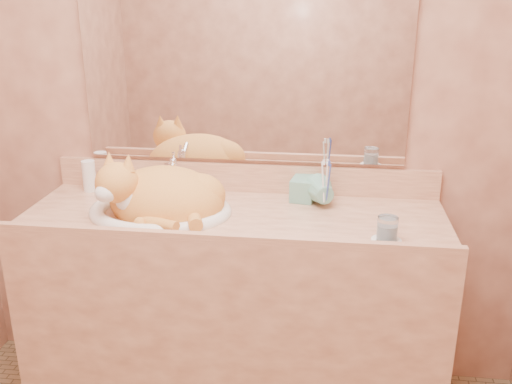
# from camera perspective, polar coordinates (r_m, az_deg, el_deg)

# --- Properties ---
(wall_back) EXTENTS (2.40, 0.02, 2.50)m
(wall_back) POSITION_cam_1_polar(r_m,az_deg,el_deg) (2.32, -1.24, 9.56)
(wall_back) COLOR brown
(wall_back) RESTS_ON ground
(vanity_counter) EXTENTS (1.60, 0.55, 0.85)m
(vanity_counter) POSITION_cam_1_polar(r_m,az_deg,el_deg) (2.35, -2.11, -11.86)
(vanity_counter) COLOR #A16548
(vanity_counter) RESTS_ON floor
(mirror) EXTENTS (1.30, 0.02, 0.80)m
(mirror) POSITION_cam_1_polar(r_m,az_deg,el_deg) (2.29, -1.32, 12.97)
(mirror) COLOR white
(mirror) RESTS_ON wall_back
(sink_basin) EXTENTS (0.55, 0.47, 0.17)m
(sink_basin) POSITION_cam_1_polar(r_m,az_deg,el_deg) (2.18, -9.63, 0.01)
(sink_basin) COLOR white
(sink_basin) RESTS_ON vanity_counter
(faucet) EXTENTS (0.05, 0.12, 0.17)m
(faucet) POSITION_cam_1_polar(r_m,az_deg,el_deg) (2.37, -8.22, 1.67)
(faucet) COLOR white
(faucet) RESTS_ON vanity_counter
(cat) EXTENTS (0.53, 0.46, 0.25)m
(cat) POSITION_cam_1_polar(r_m,az_deg,el_deg) (2.17, -9.66, -0.15)
(cat) COLOR orange
(cat) RESTS_ON sink_basin
(soap_dispenser) EXTENTS (0.10, 0.11, 0.20)m
(soap_dispenser) POSITION_cam_1_polar(r_m,az_deg,el_deg) (2.23, 4.48, 1.18)
(soap_dispenser) COLOR #69A893
(soap_dispenser) RESTS_ON vanity_counter
(toothbrush_cup) EXTENTS (0.15, 0.15, 0.11)m
(toothbrush_cup) POSITION_cam_1_polar(r_m,az_deg,el_deg) (2.19, 6.95, -0.51)
(toothbrush_cup) COLOR #69A893
(toothbrush_cup) RESTS_ON vanity_counter
(toothbrushes) EXTENTS (0.03, 0.03, 0.20)m
(toothbrushes) POSITION_cam_1_polar(r_m,az_deg,el_deg) (2.17, 7.02, 1.15)
(toothbrushes) COLOR white
(toothbrushes) RESTS_ON toothbrush_cup
(saucer) EXTENTS (0.10, 0.10, 0.01)m
(saucer) POSITION_cam_1_polar(r_m,az_deg,el_deg) (1.97, 12.90, -4.81)
(saucer) COLOR white
(saucer) RESTS_ON vanity_counter
(water_glass) EXTENTS (0.07, 0.07, 0.08)m
(water_glass) POSITION_cam_1_polar(r_m,az_deg,el_deg) (1.95, 13.00, -3.59)
(water_glass) COLOR white
(water_glass) RESTS_ON saucer
(lotion_bottle) EXTENTS (0.05, 0.05, 0.13)m
(lotion_bottle) POSITION_cam_1_polar(r_m,az_deg,el_deg) (2.49, -16.35, 1.55)
(lotion_bottle) COLOR white
(lotion_bottle) RESTS_ON vanity_counter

